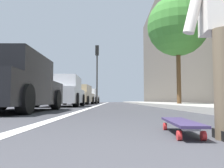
% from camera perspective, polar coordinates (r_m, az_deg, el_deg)
% --- Properties ---
extents(ground_plane, '(80.00, 80.00, 0.00)m').
position_cam_1_polar(ground_plane, '(10.54, 2.17, -5.67)').
color(ground_plane, '#38383D').
extents(lane_stripe_white, '(52.00, 0.16, 0.01)m').
position_cam_1_polar(lane_stripe_white, '(20.55, -2.27, -4.92)').
color(lane_stripe_white, silver).
rests_on(lane_stripe_white, ground).
extents(sidewalk_curb, '(52.00, 3.20, 0.15)m').
position_cam_1_polar(sidewalk_curb, '(18.87, 11.16, -4.70)').
color(sidewalk_curb, '#9E9B93').
rests_on(sidewalk_curb, ground).
extents(building_facade, '(40.00, 1.20, 13.96)m').
position_cam_1_polar(building_facade, '(24.33, 15.54, 11.99)').
color(building_facade, '#5B544B').
rests_on(building_facade, ground).
extents(skateboard, '(0.85, 0.25, 0.11)m').
position_cam_1_polar(skateboard, '(2.07, 16.59, -9.23)').
color(skateboard, red).
rests_on(skateboard, ground).
extents(parked_car_near, '(4.35, 2.00, 1.48)m').
position_cam_1_polar(parked_car_near, '(6.61, -23.65, -0.11)').
color(parked_car_near, black).
rests_on(parked_car_near, ground).
extents(parked_car_mid, '(4.54, 2.06, 1.48)m').
position_cam_1_polar(parked_car_mid, '(11.82, -12.15, -1.98)').
color(parked_car_mid, silver).
rests_on(parked_car_mid, ground).
extents(parked_car_far, '(4.66, 2.02, 1.48)m').
position_cam_1_polar(parked_car_far, '(18.33, -7.96, -2.75)').
color(parked_car_far, tan).
rests_on(parked_car_far, ground).
extents(parked_car_end, '(4.34, 2.10, 1.50)m').
position_cam_1_polar(parked_car_end, '(24.32, -5.79, -3.07)').
color(parked_car_end, silver).
rests_on(parked_car_end, ground).
extents(traffic_light, '(0.33, 0.28, 4.78)m').
position_cam_1_polar(traffic_light, '(18.95, -3.70, 4.94)').
color(traffic_light, '#2D2D2D').
rests_on(traffic_light, ground).
extents(street_tree_mid, '(2.95, 2.95, 5.42)m').
position_cam_1_polar(street_tree_mid, '(12.11, 15.83, 13.55)').
color(street_tree_mid, brown).
rests_on(street_tree_mid, ground).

